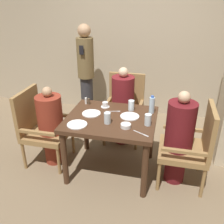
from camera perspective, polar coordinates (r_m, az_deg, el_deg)
The scene contains 23 objects.
ground_plane at distance 3.34m, azimuth -0.18°, elevation -12.86°, with size 16.00×16.00×0.00m, color #7A664C.
wall_back at distance 4.50m, azimuth 5.64°, elevation 16.86°, with size 8.00×0.06×2.80m.
dining_table at distance 2.98m, azimuth -0.20°, elevation -3.17°, with size 1.04×0.88×0.76m.
chair_left_side at distance 3.36m, azimuth -16.08°, elevation -2.98°, with size 0.55×0.55×0.99m.
diner_in_left_chair at distance 3.29m, azimuth -13.78°, elevation -2.96°, with size 0.32×0.32×1.07m.
chair_far_side at distance 3.79m, azimuth 2.88°, elevation 1.43°, with size 0.55×0.55×0.99m.
diner_in_far_chair at distance 3.63m, azimuth 2.45°, elevation 1.51°, with size 0.32×0.32×1.17m.
chair_right_side at distance 3.00m, azimuth 17.81°, elevation -7.01°, with size 0.55×0.55×0.99m.
diner_in_right_chair at distance 2.95m, azimuth 15.02°, elevation -5.63°, with size 0.32×0.32×1.16m.
standing_host at distance 4.30m, azimuth -5.97°, elevation 9.37°, with size 0.28×0.32×1.64m.
plate_main_left at distance 2.79m, azimuth -7.97°, elevation -2.85°, with size 0.23×0.23×0.01m.
plate_main_right at distance 2.95m, azimuth 4.07°, elevation -1.00°, with size 0.23×0.23×0.01m.
plate_dessert_center at distance 3.02m, azimuth -4.74°, elevation -0.33°, with size 0.23×0.23×0.01m.
teacup_with_saucer at distance 3.19m, azimuth -1.56°, elevation 1.65°, with size 0.11×0.11×0.07m.
bowl_small at distance 2.71m, azimuth 3.16°, elevation -3.15°, with size 0.11×0.11×0.04m.
water_bottle at distance 3.04m, azimuth 9.10°, elevation 1.61°, with size 0.07×0.07×0.22m.
glass_tall_near at distance 3.09m, azimuth 4.43°, elevation 1.52°, with size 0.07×0.07×0.13m.
glass_tall_mid at distance 2.78m, azimuth -1.07°, elevation -1.38°, with size 0.07×0.07×0.13m.
glass_tall_far at distance 2.77m, azimuth 8.21°, elevation -1.77°, with size 0.07×0.07×0.13m.
salt_shaker at distance 3.29m, azimuth -5.98°, elevation 2.55°, with size 0.03×0.03×0.09m.
pepper_shaker at distance 3.28m, azimuth -5.33°, elevation 2.46°, with size 0.03×0.03×0.08m.
fork_beside_plate at distance 3.08m, azimuth 0.58°, elevation 0.16°, with size 0.18×0.06×0.00m.
knife_beside_plate at distance 2.62m, azimuth 6.80°, elevation -4.95°, with size 0.17×0.10×0.00m.
Camera 1 is at (0.62, -2.54, 2.09)m, focal length 40.00 mm.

